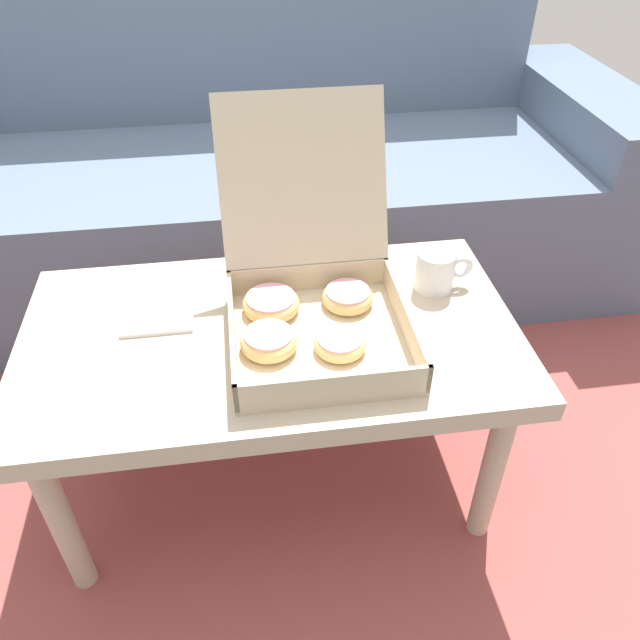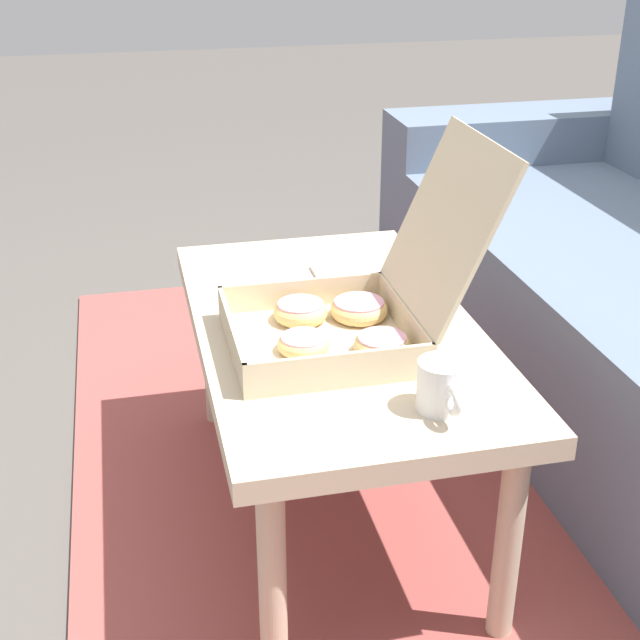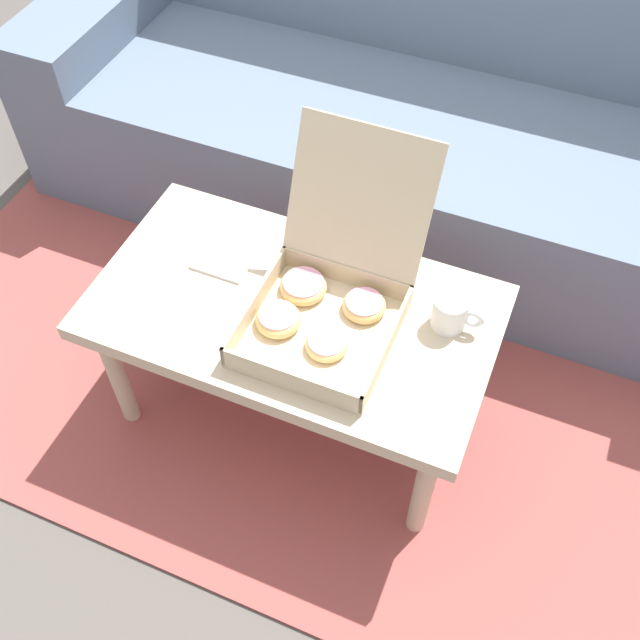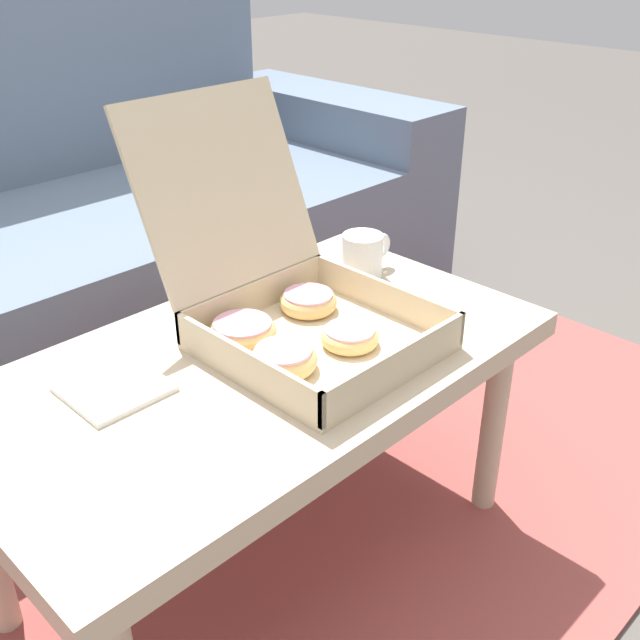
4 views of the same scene
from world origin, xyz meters
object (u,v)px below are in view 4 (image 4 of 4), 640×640
object	(u,v)px
coffee_table	(260,384)
coffee_mug	(364,255)
couch	(11,265)
pastry_box	(286,303)

from	to	relation	value
coffee_table	coffee_mug	world-z (taller)	coffee_mug
coffee_table	couch	bearing A→B (deg)	90.00
couch	coffee_table	bearing A→B (deg)	-90.00
couch	pastry_box	xyz separation A→B (m)	(0.07, -0.87, 0.19)
couch	pastry_box	bearing A→B (deg)	-85.23
coffee_table	pastry_box	distance (m)	0.13
pastry_box	coffee_mug	bearing A→B (deg)	15.08
couch	coffee_mug	world-z (taller)	couch
couch	coffee_table	distance (m)	0.89
pastry_box	coffee_table	bearing A→B (deg)	-168.80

